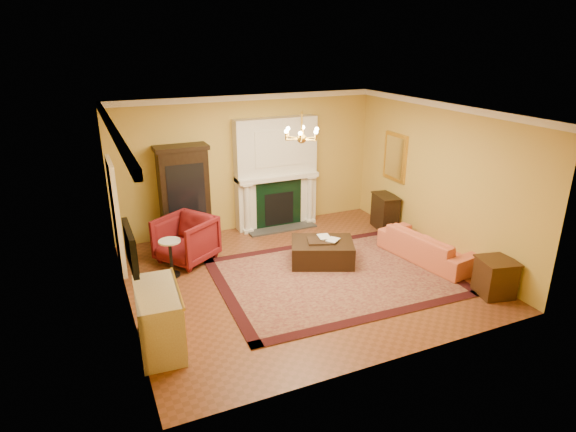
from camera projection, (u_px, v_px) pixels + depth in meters
floor at (300, 276)px, 8.88m from camera, size 6.00×5.50×0.02m
ceiling at (302, 111)px, 7.83m from camera, size 6.00×5.50×0.02m
wall_back at (248, 163)px, 10.72m from camera, size 6.00×0.02×3.00m
wall_front at (396, 262)px, 5.99m from camera, size 6.00×0.02×3.00m
wall_left at (120, 224)px, 7.21m from camera, size 0.02×5.50×3.00m
wall_right at (438, 179)px, 9.50m from camera, size 0.02×5.50×3.00m
fireplace at (276, 176)px, 10.90m from camera, size 1.90×0.70×2.50m
crown_molding at (279, 108)px, 8.68m from camera, size 6.00×5.50×0.12m
doorway at (116, 216)px, 8.85m from camera, size 0.08×1.05×2.10m
tv_panel at (130, 247)px, 6.78m from camera, size 0.09×0.95×0.58m
gilt_mirror at (395, 157)px, 10.63m from camera, size 0.06×0.76×1.05m
chandelier at (302, 135)px, 7.97m from camera, size 0.63×0.55×0.53m
oriental_rug at (334, 276)px, 8.84m from camera, size 4.32×3.31×0.02m
china_cabinet at (185, 197)px, 10.09m from camera, size 1.00×0.46×1.99m
wingback_armchair at (186, 237)px, 9.32m from camera, size 1.29×1.30×0.99m
pedestal_table at (171, 255)px, 8.73m from camera, size 0.40×0.40×0.71m
commode at (159, 319)px, 6.70m from camera, size 0.64×1.23×0.89m
coral_sofa at (428, 241)px, 9.39m from camera, size 0.91×2.07×0.78m
end_table at (495, 278)px, 8.13m from camera, size 0.64×0.64×0.62m
console_table at (385, 212)px, 10.97m from camera, size 0.50×0.75×0.77m
leather_ottoman at (322, 252)px, 9.31m from camera, size 1.42×1.26×0.44m
ottoman_tray at (320, 241)px, 9.22m from camera, size 0.59×0.52×0.03m
book_a at (319, 231)px, 9.25m from camera, size 0.22×0.07×0.30m
book_b at (328, 233)px, 9.19m from camera, size 0.14×0.17×0.27m
topiary_left at (249, 166)px, 10.51m from camera, size 0.18×0.18×0.47m
topiary_right at (306, 162)px, 11.05m from camera, size 0.15×0.15×0.40m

